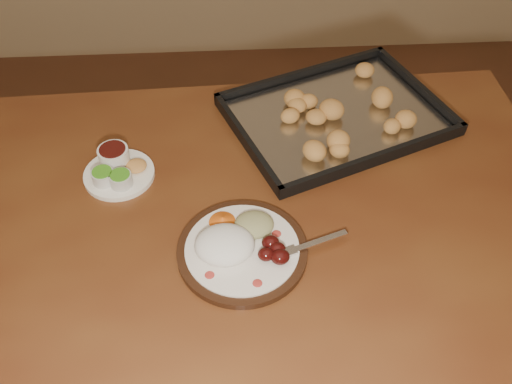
{
  "coord_description": "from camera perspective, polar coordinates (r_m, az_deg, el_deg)",
  "views": [
    {
      "loc": [
        0.05,
        -0.55,
        1.65
      ],
      "look_at": [
        0.1,
        0.27,
        0.77
      ],
      "focal_mm": 40.0,
      "sensor_mm": 36.0,
      "label": 1
    }
  ],
  "objects": [
    {
      "name": "baking_tray",
      "position": [
        1.41,
        8.02,
        7.74
      ],
      "size": [
        0.6,
        0.52,
        0.05
      ],
      "rotation": [
        0.0,
        0.0,
        0.38
      ],
      "color": "black",
      "rests_on": "dining_table"
    },
    {
      "name": "dinner_plate",
      "position": [
        1.11,
        -1.68,
        -5.42
      ],
      "size": [
        0.34,
        0.26,
        0.06
      ],
      "rotation": [
        0.0,
        0.0,
        -0.1
      ],
      "color": "black",
      "rests_on": "dining_table"
    },
    {
      "name": "dining_table",
      "position": [
        1.27,
        -3.24,
        -5.18
      ],
      "size": [
        1.53,
        0.95,
        0.75
      ],
      "rotation": [
        0.0,
        0.0,
        0.04
      ],
      "color": "brown",
      "rests_on": "ground"
    },
    {
      "name": "condiment_saucer",
      "position": [
        1.29,
        -13.74,
        2.24
      ],
      "size": [
        0.16,
        0.16,
        0.05
      ],
      "rotation": [
        0.0,
        0.0,
        0.04
      ],
      "color": "white",
      "rests_on": "dining_table"
    }
  ]
}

